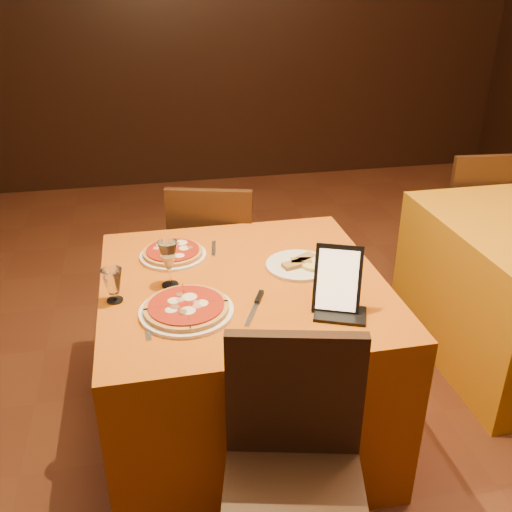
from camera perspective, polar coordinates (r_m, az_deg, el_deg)
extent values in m
cube|color=#5E2D19|center=(2.65, 3.17, -17.51)|extent=(6.00, 7.00, 0.01)
cube|color=black|center=(5.37, -6.53, 21.80)|extent=(6.00, 0.01, 2.80)
cube|color=#B4540B|center=(2.45, -1.26, -10.09)|extent=(1.10, 1.10, 0.75)
cylinder|color=white|center=(2.05, -6.96, -5.49)|extent=(0.34, 0.34, 0.01)
cylinder|color=#AD4C23|center=(2.04, -6.99, -5.11)|extent=(0.30, 0.30, 0.02)
cylinder|color=white|center=(2.44, -8.28, 0.05)|extent=(0.28, 0.28, 0.01)
cylinder|color=#AD4C23|center=(2.44, -8.31, 0.38)|extent=(0.25, 0.25, 0.02)
cylinder|color=white|center=(2.34, 4.30, -0.95)|extent=(0.27, 0.27, 0.01)
cylinder|color=olive|center=(2.34, 4.31, -0.58)|extent=(0.17, 0.17, 0.02)
cube|color=black|center=(2.02, 8.16, -2.30)|extent=(0.19, 0.15, 0.23)
cube|color=#AAABB1|center=(2.05, -0.21, -5.43)|extent=(0.11, 0.20, 0.01)
cube|color=silver|center=(1.99, -10.80, -7.01)|extent=(0.02, 0.15, 0.01)
cube|color=silver|center=(2.50, -4.25, 0.75)|extent=(0.04, 0.15, 0.01)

